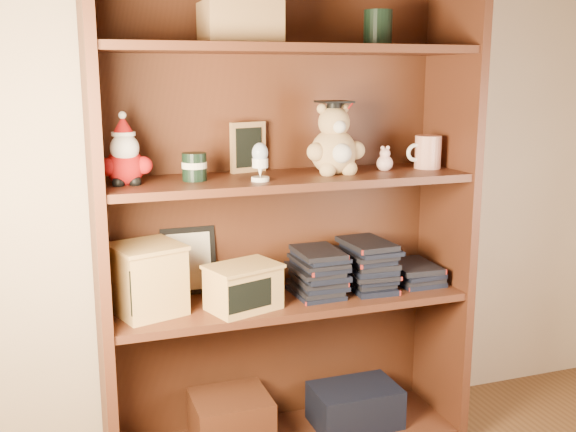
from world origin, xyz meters
name	(u,v)px	position (x,y,z in m)	size (l,w,h in m)	color
bookcase	(282,225)	(0.01, 1.36, 0.78)	(1.20, 0.35, 1.60)	#502717
shelf_lower	(288,300)	(0.01, 1.30, 0.54)	(1.14, 0.33, 0.02)	#502717
shelf_upper	(288,180)	(0.01, 1.30, 0.94)	(1.14, 0.33, 0.02)	#502717
santa_plush	(125,157)	(-0.49, 1.30, 1.03)	(0.15, 0.11, 0.22)	#A50F0F
teachers_tin	(194,166)	(-0.28, 1.31, 0.99)	(0.08, 0.08, 0.08)	black
chalkboard_plaque	(248,148)	(-0.08, 1.42, 1.03)	(0.13, 0.09, 0.16)	#9E7547
egg_cup	(260,160)	(-0.10, 1.23, 1.01)	(0.05, 0.05, 0.12)	white
grad_teddy_bear	(334,145)	(0.17, 1.30, 1.04)	(0.20, 0.17, 0.24)	tan
pink_figurine	(385,161)	(0.35, 1.31, 0.98)	(0.05, 0.05, 0.09)	beige
teacher_mug	(427,152)	(0.51, 1.31, 1.01)	(0.13, 0.09, 0.11)	silver
certificate_frame	(189,261)	(-0.28, 1.44, 0.66)	(0.18, 0.05, 0.22)	black
treats_box	(148,279)	(-0.44, 1.30, 0.66)	(0.25, 0.25, 0.21)	tan
pencils_box	(243,287)	(-0.15, 1.24, 0.62)	(0.25, 0.21, 0.14)	tan
book_stack_left	(317,270)	(0.12, 1.30, 0.63)	(0.14, 0.20, 0.16)	black
book_stack_mid	(368,265)	(0.30, 1.30, 0.63)	(0.14, 0.20, 0.16)	black
book_stack_right	(416,273)	(0.49, 1.30, 0.58)	(0.14, 0.20, 0.06)	black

